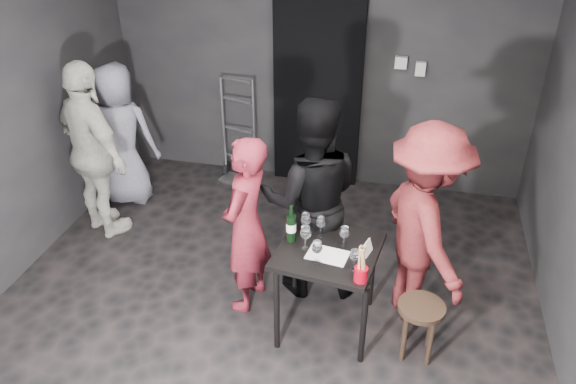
% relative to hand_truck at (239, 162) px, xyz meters
% --- Properties ---
extents(floor, '(4.50, 5.00, 0.02)m').
position_rel_hand_truck_xyz_m(floor, '(0.86, -2.25, -0.22)').
color(floor, black).
rests_on(floor, ground).
extents(wall_back, '(4.50, 0.04, 2.70)m').
position_rel_hand_truck_xyz_m(wall_back, '(0.86, 0.25, 1.13)').
color(wall_back, black).
rests_on(wall_back, ground).
extents(doorway, '(0.95, 0.10, 2.10)m').
position_rel_hand_truck_xyz_m(doorway, '(0.86, 0.19, 0.83)').
color(doorway, black).
rests_on(doorway, ground).
extents(wallbox_upper, '(0.12, 0.06, 0.12)m').
position_rel_hand_truck_xyz_m(wallbox_upper, '(1.71, 0.20, 1.23)').
color(wallbox_upper, '#B7B7B2').
rests_on(wallbox_upper, wall_back).
extents(wallbox_lower, '(0.10, 0.06, 0.14)m').
position_rel_hand_truck_xyz_m(wallbox_lower, '(1.91, 0.20, 1.18)').
color(wallbox_lower, '#B7B7B2').
rests_on(wallbox_lower, wall_back).
extents(hand_truck, '(0.40, 0.34, 1.20)m').
position_rel_hand_truck_xyz_m(hand_truck, '(0.00, 0.00, 0.00)').
color(hand_truck, '#B2B2B7').
rests_on(hand_truck, floor).
extents(tasting_table, '(0.72, 0.72, 0.75)m').
position_rel_hand_truck_xyz_m(tasting_table, '(1.38, -2.15, 0.43)').
color(tasting_table, black).
rests_on(tasting_table, floor).
extents(stool, '(0.34, 0.34, 0.47)m').
position_rel_hand_truck_xyz_m(stool, '(2.10, -2.30, 0.15)').
color(stool, black).
rests_on(stool, floor).
extents(server_red, '(0.43, 0.60, 1.51)m').
position_rel_hand_truck_xyz_m(server_red, '(0.71, -2.01, 0.54)').
color(server_red, maroon).
rests_on(server_red, floor).
extents(woman_black, '(1.06, 0.72, 2.01)m').
position_rel_hand_truck_xyz_m(woman_black, '(1.16, -1.69, 0.78)').
color(woman_black, black).
rests_on(woman_black, floor).
extents(man_maroon, '(1.05, 1.33, 1.87)m').
position_rel_hand_truck_xyz_m(man_maroon, '(2.06, -1.84, 0.72)').
color(man_maroon, maroon).
rests_on(man_maroon, floor).
extents(bystander_cream, '(1.31, 1.08, 2.02)m').
position_rel_hand_truck_xyz_m(bystander_cream, '(-0.98, -1.32, 0.79)').
color(bystander_cream, silver).
rests_on(bystander_cream, floor).
extents(bystander_grey, '(0.78, 0.46, 1.55)m').
position_rel_hand_truck_xyz_m(bystander_grey, '(-1.04, -0.71, 0.55)').
color(bystander_grey, gray).
rests_on(bystander_grey, floor).
extents(tasting_mat, '(0.32, 0.24, 0.00)m').
position_rel_hand_truck_xyz_m(tasting_mat, '(1.39, -2.23, 0.53)').
color(tasting_mat, white).
rests_on(tasting_mat, tasting_table).
extents(wine_glass_a, '(0.08, 0.08, 0.21)m').
position_rel_hand_truck_xyz_m(wine_glass_a, '(1.22, -2.19, 0.64)').
color(wine_glass_a, white).
rests_on(wine_glass_a, tasting_table).
extents(wine_glass_b, '(0.09, 0.09, 0.21)m').
position_rel_hand_truck_xyz_m(wine_glass_b, '(1.18, -2.01, 0.63)').
color(wine_glass_b, white).
rests_on(wine_glass_b, tasting_table).
extents(wine_glass_c, '(0.09, 0.09, 0.19)m').
position_rel_hand_truck_xyz_m(wine_glass_c, '(1.30, -2.01, 0.62)').
color(wine_glass_c, white).
rests_on(wine_glass_c, tasting_table).
extents(wine_glass_d, '(0.08, 0.08, 0.20)m').
position_rel_hand_truck_xyz_m(wine_glass_d, '(1.33, -2.34, 0.63)').
color(wine_glass_d, white).
rests_on(wine_glass_d, tasting_table).
extents(wine_glass_e, '(0.07, 0.07, 0.18)m').
position_rel_hand_truck_xyz_m(wine_glass_e, '(1.59, -2.35, 0.62)').
color(wine_glass_e, white).
rests_on(wine_glass_e, tasting_table).
extents(wine_glass_f, '(0.09, 0.09, 0.19)m').
position_rel_hand_truck_xyz_m(wine_glass_f, '(1.49, -2.10, 0.62)').
color(wine_glass_f, white).
rests_on(wine_glass_f, tasting_table).
extents(wine_bottle, '(0.07, 0.07, 0.31)m').
position_rel_hand_truck_xyz_m(wine_bottle, '(1.09, -2.11, 0.65)').
color(wine_bottle, black).
rests_on(wine_bottle, tasting_table).
extents(breadstick_cup, '(0.10, 0.10, 0.30)m').
position_rel_hand_truck_xyz_m(breadstick_cup, '(1.65, -2.46, 0.67)').
color(breadstick_cup, '#9C0212').
rests_on(breadstick_cup, tasting_table).
extents(reserved_card, '(0.11, 0.15, 0.10)m').
position_rel_hand_truck_xyz_m(reserved_card, '(1.64, -2.15, 0.58)').
color(reserved_card, white).
rests_on(reserved_card, tasting_table).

